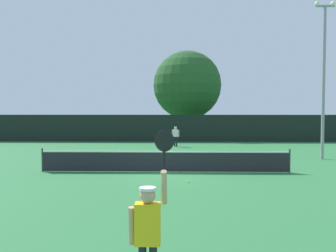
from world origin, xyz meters
The scene contains 9 objects.
ground_plane centered at (0.00, 0.00, 0.00)m, with size 120.00×120.00×0.00m, color #2D723D.
tennis_net centered at (0.00, 0.00, 0.51)m, with size 11.40×0.08×1.07m.
perimeter_fence centered at (0.00, 15.57, 1.21)m, with size 37.85×0.12×2.41m, color black.
player_serving centered at (0.13, -10.93, 1.13)m, with size 0.68×0.40×2.55m.
player_receiving centered at (0.44, 11.41, 0.93)m, with size 0.57×0.23×1.54m.
tennis_ball centered at (1.00, -2.36, 0.03)m, with size 0.07×0.07×0.07m, color #CCE033.
light_pole centered at (8.96, 4.54, 5.08)m, with size 1.18×0.28×9.02m.
large_tree centered at (1.62, 21.36, 5.45)m, with size 7.15×7.15×9.03m.
parked_car_near centered at (6.89, 23.74, 0.78)m, with size 2.00×4.24×1.69m.
Camera 1 is at (0.56, -16.12, 2.84)m, focal length 37.95 mm.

